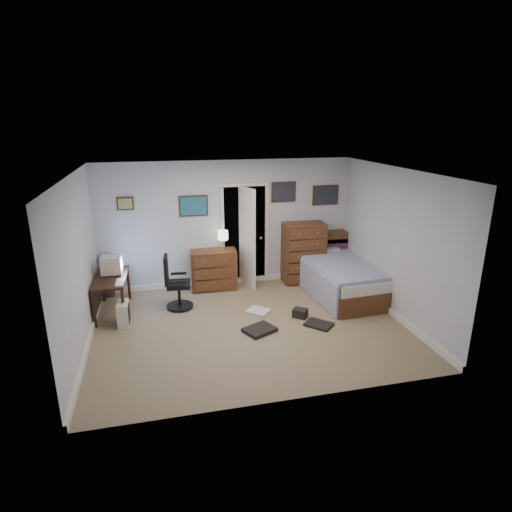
{
  "coord_description": "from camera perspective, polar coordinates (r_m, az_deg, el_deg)",
  "views": [
    {
      "loc": [
        -1.37,
        -6.17,
        3.23
      ],
      "look_at": [
        0.18,
        0.3,
        1.1
      ],
      "focal_mm": 30.0,
      "sensor_mm": 36.0,
      "label": 1
    }
  ],
  "objects": [
    {
      "name": "wall_posters",
      "position": [
        8.51,
        -0.09,
        7.71
      ],
      "size": [
        4.38,
        0.04,
        0.6
      ],
      "color": "#331E11",
      "rests_on": "floor"
    },
    {
      "name": "media_stack",
      "position": [
        8.55,
        -19.07,
        -2.49
      ],
      "size": [
        0.17,
        0.17,
        0.83
      ],
      "primitive_type": "cube",
      "rotation": [
        0.0,
        0.0,
        0.05
      ],
      "color": "maroon",
      "rests_on": "floor"
    },
    {
      "name": "pc_tower",
      "position": [
        7.38,
        -17.26,
        -7.36
      ],
      "size": [
        0.19,
        0.38,
        0.4
      ],
      "rotation": [
        0.0,
        0.0,
        -0.03
      ],
      "color": "beige",
      "rests_on": "floor"
    },
    {
      "name": "crt_monitor",
      "position": [
        7.82,
        -18.72,
        -1.13
      ],
      "size": [
        0.35,
        0.33,
        0.32
      ],
      "rotation": [
        0.0,
        0.0,
        -0.03
      ],
      "color": "beige",
      "rests_on": "computer_desk"
    },
    {
      "name": "keyboard",
      "position": [
        7.39,
        -17.68,
        -3.39
      ],
      "size": [
        0.14,
        0.36,
        0.02
      ],
      "primitive_type": "cube",
      "rotation": [
        0.0,
        0.0,
        -0.03
      ],
      "color": "beige",
      "rests_on": "computer_desk"
    },
    {
      "name": "computer_desk",
      "position": [
        7.8,
        -19.31,
        -3.72
      ],
      "size": [
        0.57,
        1.16,
        0.66
      ],
      "rotation": [
        0.0,
        0.0,
        -0.03
      ],
      "color": "black",
      "rests_on": "floor"
    },
    {
      "name": "doorway",
      "position": [
        8.9,
        -1.92,
        3.25
      ],
      "size": [
        0.96,
        1.12,
        2.05
      ],
      "color": "black",
      "rests_on": "floor"
    },
    {
      "name": "headboard_bookcase",
      "position": [
        9.23,
        10.55,
        0.45
      ],
      "size": [
        1.13,
        0.34,
        1.0
      ],
      "rotation": [
        0.0,
        0.0,
        -0.05
      ],
      "color": "brown",
      "rests_on": "floor"
    },
    {
      "name": "floor_clutter",
      "position": [
        7.19,
        3.18,
        -8.64
      ],
      "size": [
        1.55,
        1.2,
        0.15
      ],
      "rotation": [
        0.0,
        0.0,
        -0.35
      ],
      "color": "black",
      "rests_on": "floor"
    },
    {
      "name": "table_lamp",
      "position": [
        8.33,
        -4.43,
        2.69
      ],
      "size": [
        0.21,
        0.21,
        0.39
      ],
      "rotation": [
        0.0,
        0.0,
        -0.06
      ],
      "color": "gold",
      "rests_on": "low_dresser"
    },
    {
      "name": "bed",
      "position": [
        8.39,
        11.03,
        -2.8
      ],
      "size": [
        1.27,
        2.22,
        0.71
      ],
      "rotation": [
        0.0,
        0.0,
        0.06
      ],
      "color": "brown",
      "rests_on": "floor"
    },
    {
      "name": "floor",
      "position": [
        7.11,
        -0.86,
        -9.39
      ],
      "size": [
        5.0,
        4.0,
        0.02
      ],
      "primitive_type": "cube",
      "color": "#83715A",
      "rests_on": "ground"
    },
    {
      "name": "low_dresser",
      "position": [
        8.5,
        -5.65,
        -1.81
      ],
      "size": [
        0.91,
        0.49,
        0.79
      ],
      "primitive_type": "cube",
      "rotation": [
        0.0,
        0.0,
        -0.06
      ],
      "color": "brown",
      "rests_on": "floor"
    },
    {
      "name": "tall_dresser",
      "position": [
        8.83,
        6.31,
        0.45
      ],
      "size": [
        0.87,
        0.54,
        1.24
      ],
      "primitive_type": "cube",
      "rotation": [
        0.0,
        0.0,
        -0.05
      ],
      "color": "brown",
      "rests_on": "floor"
    },
    {
      "name": "office_chair",
      "position": [
        7.72,
        -10.66,
        -4.24
      ],
      "size": [
        0.52,
        0.52,
        0.98
      ],
      "rotation": [
        0.0,
        0.0,
        -0.09
      ],
      "color": "black",
      "rests_on": "floor"
    }
  ]
}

